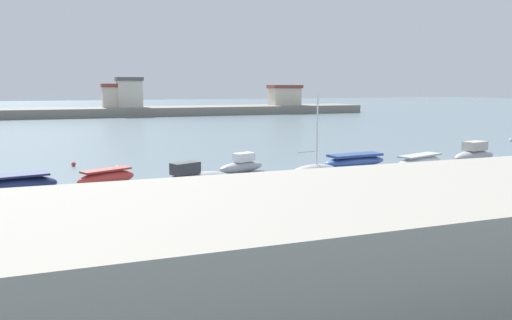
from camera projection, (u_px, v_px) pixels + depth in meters
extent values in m
plane|color=slate|center=(43.00, 241.00, 18.31)|extent=(400.00, 400.00, 0.00)
cube|color=#9E998C|center=(22.00, 275.00, 11.48)|extent=(60.46, 7.71, 2.74)
ellipsoid|color=navy|center=(12.00, 187.00, 25.76)|extent=(4.79, 2.66, 1.05)
cube|color=#161E41|center=(11.00, 176.00, 25.67)|extent=(3.85, 2.19, 0.11)
ellipsoid|color=#C63833|center=(107.00, 179.00, 28.42)|extent=(3.68, 2.52, 0.89)
cube|color=maroon|center=(106.00, 170.00, 28.35)|extent=(2.96, 2.05, 0.11)
ellipsoid|color=#9E9EA3|center=(193.00, 181.00, 27.72)|extent=(5.22, 3.25, 0.90)
cube|color=#333338|center=(185.00, 168.00, 27.26)|extent=(1.76, 1.34, 0.65)
cube|color=black|center=(197.00, 166.00, 27.78)|extent=(0.35, 0.70, 0.46)
ellipsoid|color=#9E9EA3|center=(241.00, 167.00, 32.86)|extent=(3.78, 2.43, 0.75)
cube|color=silver|center=(244.00, 157.00, 32.90)|extent=(1.60, 1.22, 0.57)
cube|color=black|center=(252.00, 155.00, 33.37)|extent=(0.32, 0.65, 0.40)
ellipsoid|color=#9E9EA3|center=(313.00, 172.00, 30.25)|extent=(3.98, 2.46, 0.98)
cylinder|color=silver|center=(317.00, 130.00, 30.01)|extent=(0.10, 0.10, 4.25)
cylinder|color=#B7B7BC|center=(306.00, 152.00, 29.66)|extent=(1.27, 0.46, 0.08)
ellipsoid|color=#3856A8|center=(355.00, 162.00, 35.26)|extent=(5.22, 2.12, 0.77)
cube|color=navy|center=(355.00, 155.00, 35.19)|extent=(4.18, 1.76, 0.18)
ellipsoid|color=white|center=(420.00, 162.00, 35.06)|extent=(4.95, 2.79, 0.80)
cube|color=#AFAFAF|center=(420.00, 155.00, 35.00)|extent=(3.98, 2.29, 0.12)
ellipsoid|color=#9E9EA3|center=(474.00, 156.00, 37.13)|extent=(4.51, 2.35, 0.97)
cube|color=#BCB2A3|center=(475.00, 146.00, 37.01)|extent=(1.96, 1.41, 0.67)
cube|color=black|center=(482.00, 144.00, 37.48)|extent=(0.28, 0.94, 0.47)
sphere|color=red|center=(74.00, 164.00, 35.60)|extent=(0.31, 0.31, 0.31)
sphere|color=white|center=(240.00, 164.00, 35.38)|extent=(0.43, 0.43, 0.43)
sphere|color=white|center=(511.00, 140.00, 51.81)|extent=(0.31, 0.31, 0.31)
sphere|color=white|center=(117.00, 167.00, 34.22)|extent=(0.29, 0.29, 0.29)
cube|color=gray|center=(68.00, 113.00, 93.26)|extent=(121.72, 11.33, 1.67)
cube|color=beige|center=(111.00, 97.00, 97.20)|extent=(3.30, 4.56, 3.92)
cube|color=brown|center=(110.00, 85.00, 96.86)|extent=(3.63, 5.01, 0.70)
cube|color=beige|center=(129.00, 94.00, 98.28)|extent=(4.69, 5.28, 5.19)
cube|color=#565156|center=(129.00, 79.00, 97.84)|extent=(5.16, 5.80, 0.70)
cube|color=beige|center=(285.00, 97.00, 108.57)|extent=(6.19, 4.44, 3.69)
cube|color=brown|center=(285.00, 87.00, 108.24)|extent=(6.81, 4.88, 0.70)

